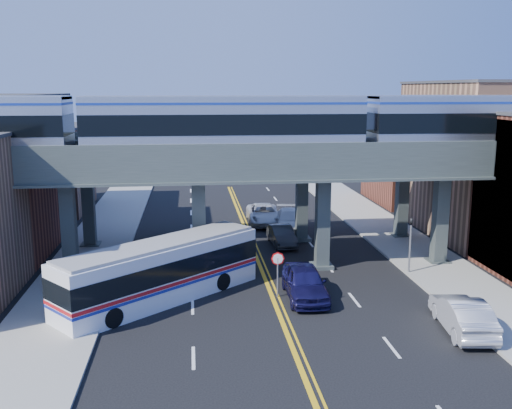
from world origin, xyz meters
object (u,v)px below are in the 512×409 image
at_px(car_lane_d, 290,220).
at_px(stop_sign, 278,267).
at_px(car_parked_curb, 462,314).
at_px(transit_train, 224,124).
at_px(car_lane_c, 264,214).
at_px(car_lane_a, 305,282).
at_px(traffic_signal, 410,239).
at_px(transit_bus, 161,272).
at_px(car_lane_b, 282,236).

bearing_deg(car_lane_d, stop_sign, -96.07).
bearing_deg(car_parked_curb, car_lane_d, -70.01).
xyz_separation_m(transit_train, car_lane_c, (4.14, 12.91, -8.66)).
distance_m(car_lane_a, car_parked_curb, 8.55).
bearing_deg(traffic_signal, car_lane_d, 114.35).
distance_m(stop_sign, transit_bus, 6.50).
bearing_deg(car_lane_d, car_lane_a, -90.44).
bearing_deg(car_lane_c, transit_bus, -112.93).
bearing_deg(car_lane_b, car_parked_curb, -73.05).
relative_size(traffic_signal, car_lane_c, 0.69).
distance_m(traffic_signal, car_lane_c, 16.70).
bearing_deg(car_parked_curb, transit_train, -37.55).
height_order(stop_sign, transit_bus, transit_bus).
relative_size(stop_sign, car_parked_curb, 0.50).
relative_size(car_lane_a, car_parked_curb, 1.03).
height_order(stop_sign, car_lane_a, stop_sign).
bearing_deg(stop_sign, car_lane_b, 79.69).
relative_size(transit_train, car_parked_curb, 10.08).
relative_size(transit_bus, car_lane_a, 2.09).
distance_m(traffic_signal, car_lane_a, 8.23).
distance_m(car_lane_a, car_lane_c, 18.23).
bearing_deg(transit_train, car_lane_c, 72.23).
xyz_separation_m(stop_sign, car_lane_a, (1.50, -0.33, -0.84)).
bearing_deg(transit_train, traffic_signal, -9.85).
bearing_deg(stop_sign, transit_train, 117.62).
bearing_deg(transit_bus, traffic_signal, -29.92).
bearing_deg(car_lane_d, transit_train, -113.99).
height_order(stop_sign, car_lane_b, stop_sign).
bearing_deg(stop_sign, car_lane_c, 85.15).
distance_m(transit_train, car_lane_b, 11.43).
relative_size(transit_train, car_lane_b, 11.75).
distance_m(stop_sign, car_lane_d, 15.60).
relative_size(transit_train, stop_sign, 19.99).
bearing_deg(car_lane_c, car_lane_d, -54.11).
distance_m(transit_bus, car_lane_d, 17.95).
bearing_deg(car_parked_curb, car_lane_b, -62.21).
bearing_deg(transit_bus, car_lane_a, -44.10).
bearing_deg(car_lane_b, traffic_signal, -52.11).
height_order(car_lane_a, car_parked_curb, car_lane_a).
bearing_deg(car_lane_d, car_lane_b, -101.29).
distance_m(transit_bus, car_lane_a, 8.04).
relative_size(traffic_signal, car_parked_curb, 0.79).
xyz_separation_m(stop_sign, car_lane_b, (1.96, 10.77, -1.02)).
bearing_deg(traffic_signal, car_lane_b, 131.78).
relative_size(stop_sign, car_lane_b, 0.59).
distance_m(car_lane_a, car_lane_d, 15.64).
height_order(transit_train, car_lane_d, transit_train).
xyz_separation_m(car_lane_a, car_lane_b, (0.46, 11.09, -0.18)).
relative_size(transit_train, traffic_signal, 12.83).
relative_size(transit_train, transit_bus, 4.68).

